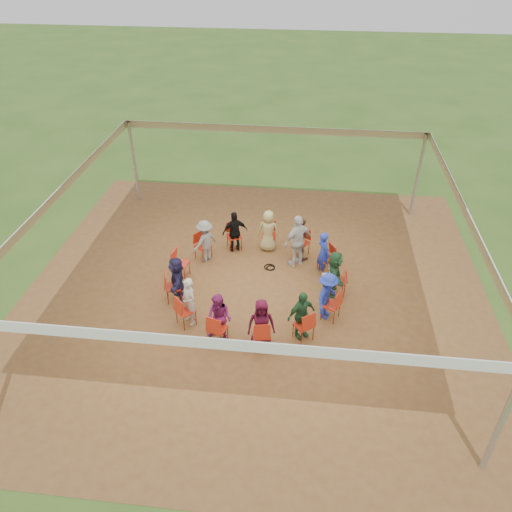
# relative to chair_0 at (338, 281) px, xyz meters

# --- Properties ---
(ground) EXTENTS (80.00, 80.00, 0.00)m
(ground) POSITION_rel_chair_0_xyz_m (-2.29, -0.13, -0.45)
(ground) COLOR #35581B
(ground) RESTS_ON ground
(dirt_patch) EXTENTS (13.00, 13.00, 0.00)m
(dirt_patch) POSITION_rel_chair_0_xyz_m (-2.29, -0.13, -0.44)
(dirt_patch) COLOR brown
(dirt_patch) RESTS_ON ground
(tent) EXTENTS (10.33, 10.33, 3.00)m
(tent) POSITION_rel_chair_0_xyz_m (-2.29, -0.13, 1.92)
(tent) COLOR #B2B2B7
(tent) RESTS_ON ground
(chair_0) EXTENTS (0.46, 0.44, 0.90)m
(chair_0) POSITION_rel_chair_0_xyz_m (0.00, 0.00, 0.00)
(chair_0) COLOR red
(chair_0) RESTS_ON ground
(chair_1) EXTENTS (0.59, 0.59, 0.90)m
(chair_1) POSITION_rel_chair_0_xyz_m (-0.32, 1.05, 0.00)
(chair_1) COLOR red
(chair_1) RESTS_ON ground
(chair_2) EXTENTS (0.59, 0.59, 0.90)m
(chair_2) POSITION_rel_chair_0_xyz_m (-1.10, 1.83, 0.00)
(chair_2) COLOR red
(chair_2) RESTS_ON ground
(chair_3) EXTENTS (0.45, 0.47, 0.90)m
(chair_3) POSITION_rel_chair_0_xyz_m (-2.14, 2.16, 0.00)
(chair_3) COLOR red
(chair_3) RESTS_ON ground
(chair_4) EXTENTS (0.56, 0.57, 0.90)m
(chair_4) POSITION_rel_chair_0_xyz_m (-3.22, 1.97, 0.00)
(chair_4) COLOR red
(chair_4) RESTS_ON ground
(chair_5) EXTENTS (0.61, 0.60, 0.90)m
(chair_5) POSITION_rel_chair_0_xyz_m (-4.09, 1.30, 0.00)
(chair_5) COLOR red
(chair_5) RESTS_ON ground
(chair_6) EXTENTS (0.51, 0.49, 0.90)m
(chair_6) POSITION_rel_chair_0_xyz_m (-4.55, 0.30, 0.00)
(chair_6) COLOR red
(chair_6) RESTS_ON ground
(chair_7) EXTENTS (0.54, 0.53, 0.90)m
(chair_7) POSITION_rel_chair_0_xyz_m (-4.49, -0.80, 0.00)
(chair_7) COLOR red
(chair_7) RESTS_ON ground
(chair_8) EXTENTS (0.61, 0.61, 0.90)m
(chair_8) POSITION_rel_chair_0_xyz_m (-3.92, -1.74, 0.00)
(chair_8) COLOR red
(chair_8) RESTS_ON ground
(chair_9) EXTENTS (0.53, 0.55, 0.90)m
(chair_9) POSITION_rel_chair_0_xyz_m (-2.98, -2.32, 0.00)
(chair_9) COLOR red
(chair_9) RESTS_ON ground
(chair_10) EXTENTS (0.49, 0.51, 0.90)m
(chair_10) POSITION_rel_chair_0_xyz_m (-1.89, -2.39, 0.00)
(chair_10) COLOR red
(chair_10) RESTS_ON ground
(chair_11) EXTENTS (0.60, 0.61, 0.90)m
(chair_11) POSITION_rel_chair_0_xyz_m (-0.88, -1.94, 0.00)
(chair_11) COLOR red
(chair_11) RESTS_ON ground
(chair_12) EXTENTS (0.57, 0.56, 0.90)m
(chair_12) POSITION_rel_chair_0_xyz_m (-0.20, -1.08, 0.00)
(chair_12) COLOR red
(chair_12) RESTS_ON ground
(person_seated_0) EXTENTS (0.55, 1.30, 1.37)m
(person_seated_0) POSITION_rel_chair_0_xyz_m (-0.12, -0.01, 0.24)
(person_seated_0) COLOR #265330
(person_seated_0) RESTS_ON ground
(person_seated_1) EXTENTS (0.54, 0.60, 1.37)m
(person_seated_1) POSITION_rel_chair_0_xyz_m (-0.43, 0.99, 0.24)
(person_seated_1) COLOR #2034B1
(person_seated_1) RESTS_ON ground
(person_seated_2) EXTENTS (0.77, 0.68, 1.37)m
(person_seated_2) POSITION_rel_chair_0_xyz_m (-1.16, 1.73, 0.24)
(person_seated_2) COLOR brown
(person_seated_2) RESTS_ON ground
(person_seated_3) EXTENTS (0.69, 0.42, 1.37)m
(person_seated_3) POSITION_rel_chair_0_xyz_m (-2.15, 2.04, 0.24)
(person_seated_3) COLOR tan
(person_seated_3) RESTS_ON ground
(person_seated_4) EXTENTS (0.90, 0.70, 1.37)m
(person_seated_4) POSITION_rel_chair_0_xyz_m (-3.18, 1.86, 0.24)
(person_seated_4) COLOR black
(person_seated_4) RESTS_ON ground
(person_seated_5) EXTENTS (0.89, 0.97, 1.37)m
(person_seated_5) POSITION_rel_chair_0_xyz_m (-4.00, 1.22, 0.24)
(person_seated_5) COLOR gray
(person_seated_5) RESTS_ON ground
(person_seated_6) EXTENTS (0.83, 1.36, 1.37)m
(person_seated_6) POSITION_rel_chair_0_xyz_m (-4.37, -0.77, 0.24)
(person_seated_6) COLOR #211D43
(person_seated_6) RESTS_ON ground
(person_seated_7) EXTENTS (0.59, 0.59, 1.37)m
(person_seated_7) POSITION_rel_chair_0_xyz_m (-3.84, -1.66, 0.24)
(person_seated_7) COLOR #BAB4A4
(person_seated_7) RESTS_ON ground
(person_seated_8) EXTENTS (0.75, 0.57, 1.37)m
(person_seated_8) POSITION_rel_chair_0_xyz_m (-2.95, -2.20, 0.24)
(person_seated_8) COLOR #842164
(person_seated_8) RESTS_ON ground
(person_seated_9) EXTENTS (0.73, 0.49, 1.37)m
(person_seated_9) POSITION_rel_chair_0_xyz_m (-1.91, -2.27, 0.24)
(person_seated_9) COLOR #410A1F
(person_seated_9) RESTS_ON ground
(person_seated_10) EXTENTS (0.89, 0.82, 1.37)m
(person_seated_10) POSITION_rel_chair_0_xyz_m (-0.96, -1.85, 0.24)
(person_seated_10) COLOR #265330
(person_seated_10) RESTS_ON ground
(person_seated_11) EXTENTS (0.77, 0.99, 1.37)m
(person_seated_11) POSITION_rel_chair_0_xyz_m (-0.31, -1.03, 0.24)
(person_seated_11) COLOR #2034B1
(person_seated_11) RESTS_ON ground
(standing_person) EXTENTS (1.09, 1.04, 1.70)m
(standing_person) POSITION_rel_chair_0_xyz_m (-1.20, 1.29, 0.41)
(standing_person) COLOR silver
(standing_person) RESTS_ON ground
(cable_coil) EXTENTS (0.41, 0.41, 0.03)m
(cable_coil) POSITION_rel_chair_0_xyz_m (-1.99, 1.01, -0.43)
(cable_coil) COLOR black
(cable_coil) RESTS_ON ground
(laptop) EXTENTS (0.26, 0.32, 0.21)m
(laptop) POSITION_rel_chair_0_xyz_m (-0.28, -0.02, 0.20)
(laptop) COLOR #B7B7BC
(laptop) RESTS_ON ground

